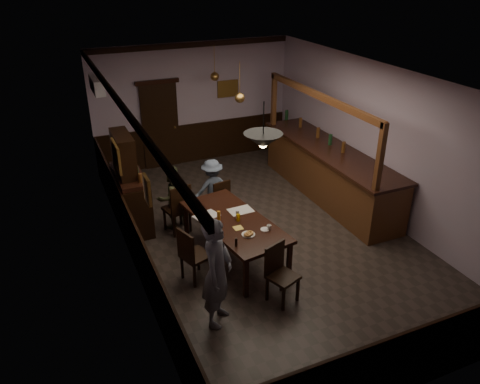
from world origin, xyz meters
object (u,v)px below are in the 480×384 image
chair_far_left (179,207)px  soda_can (238,217)px  chair_far_right (219,198)px  dining_table (234,223)px  sideboard (130,190)px  bar_counter (329,171)px  person_seated_right (212,188)px  pendant_brass_mid (240,98)px  chair_side (192,253)px  pendant_iron (263,141)px  chair_near (279,271)px  person_standing (217,273)px  person_seated_left (172,197)px  coffee_cup (269,227)px  pendant_brass_far (215,77)px

chair_far_left → soda_can: chair_far_left is taller
soda_can → chair_far_right: bearing=82.2°
dining_table → sideboard: 2.32m
sideboard → bar_counter: size_ratio=0.45×
person_seated_right → pendant_brass_mid: pendant_brass_mid is taller
dining_table → pendant_brass_mid: 2.63m
dining_table → chair_side: chair_side is taller
pendant_iron → chair_far_right: bearing=86.6°
dining_table → chair_near: size_ratio=2.46×
dining_table → chair_far_right: bearing=79.4°
chair_near → chair_side: 1.44m
dining_table → chair_near: (0.19, -1.31, -0.17)m
soda_can → chair_side: bearing=-162.1°
person_standing → person_seated_right: size_ratio=1.40×
person_seated_left → chair_far_left: bearing=83.4°
person_seated_right → soda_can: 1.67m
dining_table → coffee_cup: coffee_cup is taller
chair_side → pendant_iron: size_ratio=1.42×
dining_table → pendant_brass_far: pendant_brass_far is taller
dining_table → pendant_brass_mid: size_ratio=2.87×
chair_far_left → person_seated_right: (0.84, 0.42, 0.05)m
dining_table → bar_counter: bearing=26.0°
chair_far_left → pendant_iron: bearing=97.2°
dining_table → chair_near: bearing=-81.7°
person_seated_right → pendant_iron: pendant_iron is taller
person_standing → pendant_iron: 1.96m
sideboard → pendant_brass_mid: (2.31, 0.01, 1.54)m
coffee_cup → pendant_brass_mid: pendant_brass_mid is taller
pendant_brass_mid → chair_far_right: bearing=-141.6°
pendant_iron → coffee_cup: bearing=43.7°
chair_far_left → person_seated_right: bearing=-167.3°
pendant_iron → pendant_brass_far: bearing=77.7°
chair_near → person_standing: (-1.03, -0.09, 0.33)m
chair_far_left → chair_far_right: (0.88, 0.15, -0.07)m
chair_far_left → chair_side: (-0.25, -1.54, -0.03)m
coffee_cup → bar_counter: (2.41, 1.90, -0.20)m
pendant_brass_far → chair_far_right: bearing=-109.7°
dining_table → chair_near: 1.33m
bar_counter → chair_side: bearing=-155.0°
chair_far_right → pendant_brass_far: (0.87, 2.44, 1.82)m
sideboard → pendant_brass_mid: bearing=0.2°
chair_side → sideboard: sideboard is taller
chair_far_right → chair_side: 2.03m
person_seated_left → person_seated_right: person_seated_left is taller
dining_table → pendant_iron: bearing=-81.1°
person_seated_left → pendant_brass_mid: pendant_brass_mid is taller
chair_far_right → bar_counter: bar_counter is taller
chair_near → pendant_brass_mid: bearing=56.6°
soda_can → pendant_brass_mid: 2.58m
chair_far_left → chair_side: chair_far_left is taller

